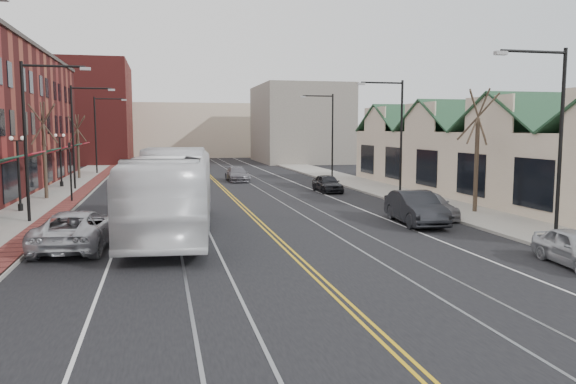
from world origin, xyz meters
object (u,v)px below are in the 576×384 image
parked_car_c (429,206)px  parked_car_d (327,183)px  transit_bus (173,192)px  parked_suv (77,230)px  parked_car_b (416,208)px

parked_car_c → parked_car_d: parked_car_d is taller
transit_bus → parked_car_c: transit_bus is taller
transit_bus → parked_car_c: bearing=-167.7°
transit_bus → parked_car_d: 18.99m
parked_suv → parked_car_b: size_ratio=1.12×
parked_car_b → transit_bus: bearing=-175.2°
parked_car_b → parked_car_c: parked_car_b is taller
transit_bus → parked_suv: (-3.87, -2.44, -1.16)m
parked_car_c → parked_suv: bearing=-164.7°
parked_car_b → parked_car_c: 2.38m
parked_suv → parked_car_b: parked_car_b is taller
parked_car_d → parked_car_b: bearing=-90.2°
transit_bus → parked_suv: size_ratio=2.47×
parked_suv → transit_bus: bearing=-141.7°
transit_bus → parked_car_b: transit_bus is taller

